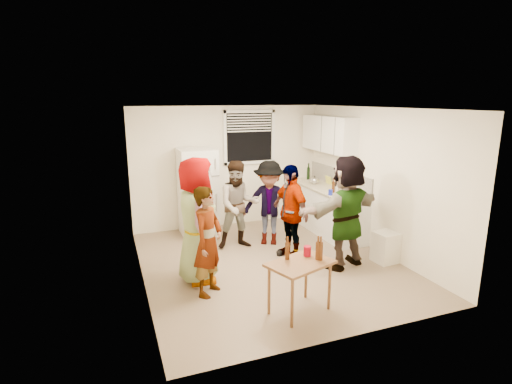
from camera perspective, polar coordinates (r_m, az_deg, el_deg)
name	(u,v)px	position (r m, az deg, el deg)	size (l,w,h in m)	color
room	(269,263)	(6.67, 1.92, -10.11)	(4.00, 4.50, 2.50)	white
window	(249,137)	(8.39, -0.94, 7.81)	(1.12, 0.10, 1.06)	white
refrigerator	(198,192)	(7.91, -8.31, 0.00)	(0.70, 0.70, 1.70)	white
counter_lower	(325,210)	(8.23, 9.85, -2.56)	(0.60, 2.20, 0.86)	white
countertop	(326,189)	(8.12, 9.98, 0.49)	(0.64, 2.22, 0.04)	beige
backsplash	(339,178)	(8.22, 11.75, 2.00)	(0.03, 2.20, 0.36)	beige
upper_cabinets	(329,134)	(8.19, 10.36, 8.17)	(0.34, 1.60, 0.70)	white
kettle	(314,184)	(8.42, 8.35, 1.15)	(0.22, 0.18, 0.18)	silver
paper_towel	(335,192)	(7.79, 11.24, 0.05)	(0.11, 0.11, 0.23)	white
wine_bottle	(308,179)	(8.87, 7.46, 1.80)	(0.07, 0.07, 0.27)	black
beer_bottle_counter	(333,193)	(7.70, 10.96, -0.09)	(0.06, 0.06, 0.21)	#47230C
blue_cup	(330,195)	(7.50, 10.57, -0.44)	(0.08, 0.08, 0.11)	#1721A6
picture_frame	(328,180)	(8.45, 10.32, 1.68)	(0.02, 0.20, 0.16)	#D9D847
trash_bin	(385,247)	(6.97, 17.99, -7.54)	(0.35, 0.35, 0.51)	white
serving_table	(299,311)	(5.34, 6.15, -16.56)	(0.79, 0.53, 0.67)	brown
beer_bottle_table	(287,259)	(5.11, 4.47, -9.54)	(0.06, 0.06, 0.22)	#47230C
red_cup	(307,256)	(5.24, 7.31, -9.03)	(0.10, 0.10, 0.13)	#9A0519
guest_grey	(199,279)	(6.18, -8.13, -12.25)	(0.90, 1.85, 0.59)	gray
guest_stripe	(210,293)	(5.78, -6.66, -14.09)	(0.55, 1.52, 0.36)	#141933
guest_back_left	(239,247)	(7.36, -2.42, -7.84)	(0.77, 1.59, 0.60)	#523724
guest_back_right	(269,243)	(7.54, 1.85, -7.31)	(1.01, 1.56, 0.58)	#3C3C41
guest_black	(289,256)	(6.98, 4.75, -9.08)	(0.93, 1.60, 0.39)	black
guest_orange	(343,265)	(6.74, 12.39, -10.20)	(1.68, 1.81, 0.53)	#EB7345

